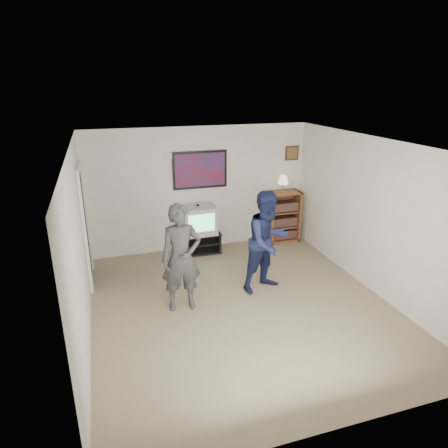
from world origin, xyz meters
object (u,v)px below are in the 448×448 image
crt_television (198,219)px  person_short (268,241)px  bookshelf (283,217)px  person_tall (181,258)px  media_stand (199,242)px

crt_television → person_short: person_short is taller
bookshelf → person_tall: size_ratio=0.67×
crt_television → person_tall: bearing=-112.0°
bookshelf → person_tall: bearing=-142.5°
media_stand → person_tall: 2.21m
bookshelf → person_short: bearing=-122.4°
crt_television → bookshelf: bookshelf is taller
media_stand → crt_television: bearing=-178.6°
crt_television → bookshelf: (1.89, 0.05, -0.15)m
crt_television → media_stand: bearing=-1.3°
media_stand → person_short: size_ratio=0.50×
media_stand → crt_television: 0.49m
media_stand → crt_television: (-0.01, -0.00, 0.49)m
media_stand → person_tall: size_ratio=0.51×
crt_television → bookshelf: bearing=0.2°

